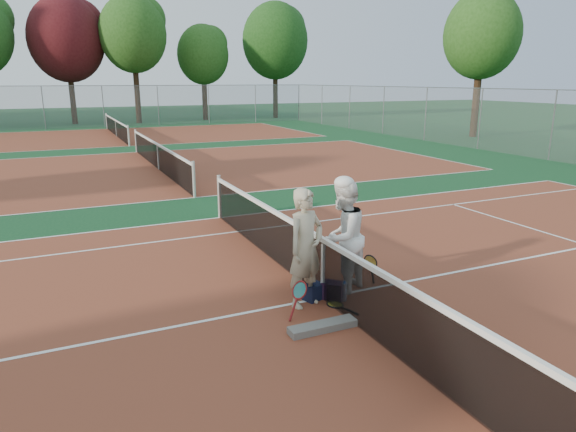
{
  "coord_description": "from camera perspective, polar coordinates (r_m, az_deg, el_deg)",
  "views": [
    {
      "loc": [
        -3.68,
        -6.71,
        3.4
      ],
      "look_at": [
        0.0,
        1.33,
        1.05
      ],
      "focal_mm": 32.0,
      "sensor_mm": 36.0,
      "label": 1
    }
  ],
  "objects": [
    {
      "name": "racket_spare",
      "position": [
        8.13,
        5.25,
        -9.78
      ],
      "size": [
        0.44,
        0.65,
        0.03
      ],
      "primitive_type": null,
      "rotation": [
        0.0,
        0.0,
        1.88
      ],
      "color": "black",
      "rests_on": "ground"
    },
    {
      "name": "net_cover_canvas",
      "position": [
        7.37,
        3.88,
        -12.17
      ],
      "size": [
        1.01,
        0.24,
        0.11
      ],
      "primitive_type": "cube",
      "rotation": [
        0.0,
        0.0,
        -0.0
      ],
      "color": "#605D57",
      "rests_on": "ground"
    },
    {
      "name": "sports_bag_navy",
      "position": [
        8.28,
        2.89,
        -8.42
      ],
      "size": [
        0.38,
        0.32,
        0.26
      ],
      "primitive_type": "cube",
      "rotation": [
        0.0,
        0.0,
        0.36
      ],
      "color": "black",
      "rests_on": "ground"
    },
    {
      "name": "water_bottle",
      "position": [
        8.25,
        6.25,
        -8.41
      ],
      "size": [
        0.09,
        0.09,
        0.3
      ],
      "primitive_type": "cylinder",
      "color": "silver",
      "rests_on": "ground"
    },
    {
      "name": "net_far_b",
      "position": [
        34.03,
        -18.57,
        9.26
      ],
      "size": [
        0.1,
        10.98,
        1.02
      ],
      "primitive_type": null,
      "color": "black",
      "rests_on": "ground"
    },
    {
      "name": "net_main",
      "position": [
        8.18,
        3.9,
        -5.84
      ],
      "size": [
        0.1,
        10.98,
        1.02
      ],
      "primitive_type": null,
      "color": "black",
      "rests_on": "ground"
    },
    {
      "name": "net_far_a",
      "position": [
        20.74,
        -14.24,
        6.42
      ],
      "size": [
        0.1,
        10.98,
        1.02
      ],
      "primitive_type": null,
      "color": "black",
      "rests_on": "ground"
    },
    {
      "name": "tree_back_maroon",
      "position": [
        44.97,
        -23.4,
        17.58
      ],
      "size": [
        5.65,
        5.65,
        9.69
      ],
      "color": "#382314",
      "rests_on": "ground"
    },
    {
      "name": "fence_back",
      "position": [
        40.92,
        -19.84,
        11.37
      ],
      "size": [
        32.0,
        0.06,
        3.0
      ],
      "primitive_type": null,
      "color": "slate",
      "rests_on": "ground"
    },
    {
      "name": "sports_bag_purple",
      "position": [
        8.33,
        4.99,
        -8.24
      ],
      "size": [
        0.41,
        0.4,
        0.28
      ],
      "primitive_type": "cube",
      "rotation": [
        0.0,
        0.0,
        -0.76
      ],
      "color": "black",
      "rests_on": "ground"
    },
    {
      "name": "tree_back_3",
      "position": [
        44.05,
        -16.86,
        18.75
      ],
      "size": [
        5.16,
        5.16,
        9.83
      ],
      "color": "#382314",
      "rests_on": "ground"
    },
    {
      "name": "court_far_b",
      "position": [
        34.08,
        -18.5,
        8.41
      ],
      "size": [
        23.77,
        10.97,
        0.01
      ],
      "primitive_type": "cube",
      "color": "brown",
      "rests_on": "ground"
    },
    {
      "name": "court_main",
      "position": [
        8.37,
        3.84,
        -9.08
      ],
      "size": [
        23.77,
        10.97,
        0.01
      ],
      "primitive_type": "cube",
      "color": "brown",
      "rests_on": "ground"
    },
    {
      "name": "tree_back_5",
      "position": [
        48.48,
        -1.44,
        18.86
      ],
      "size": [
        5.85,
        5.85,
        10.15
      ],
      "color": "#382314",
      "rests_on": "ground"
    },
    {
      "name": "player_a",
      "position": [
        7.82,
        1.98,
        -3.57
      ],
      "size": [
        0.78,
        0.64,
        1.85
      ],
      "primitive_type": "imported",
      "rotation": [
        0.0,
        0.0,
        0.34
      ],
      "color": "#B9AD8F",
      "rests_on": "ground"
    },
    {
      "name": "tree_right_1",
      "position": [
        34.05,
        20.75,
        18.26
      ],
      "size": [
        4.47,
        4.47,
        8.55
      ],
      "color": "#382314",
      "rests_on": "ground"
    },
    {
      "name": "ground",
      "position": [
        8.38,
        3.84,
        -9.1
      ],
      "size": [
        130.0,
        130.0,
        0.0
      ],
      "primitive_type": "plane",
      "color": "#103B1D",
      "rests_on": "ground"
    },
    {
      "name": "player_b",
      "position": [
        8.38,
        6.09,
        -2.31
      ],
      "size": [
        1.14,
        1.06,
        1.87
      ],
      "primitive_type": "imported",
      "rotation": [
        0.0,
        0.0,
        3.65
      ],
      "color": "white",
      "rests_on": "ground"
    },
    {
      "name": "racket_red",
      "position": [
        7.69,
        1.28,
        -9.22
      ],
      "size": [
        0.44,
        0.41,
        0.52
      ],
      "primitive_type": null,
      "rotation": [
        0.0,
        0.0,
        0.53
      ],
      "color": "maroon",
      "rests_on": "ground"
    },
    {
      "name": "racket_black_held",
      "position": [
        8.82,
        9.13,
        -6.0
      ],
      "size": [
        0.35,
        0.36,
        0.57
      ],
      "primitive_type": null,
      "rotation": [
        0.0,
        0.0,
        3.69
      ],
      "color": "black",
      "rests_on": "ground"
    },
    {
      "name": "court_far_a",
      "position": [
        20.82,
        -14.15,
        5.04
      ],
      "size": [
        23.77,
        10.97,
        0.01
      ],
      "primitive_type": "cube",
      "color": "brown",
      "rests_on": "ground"
    },
    {
      "name": "tree_back_4",
      "position": [
        46.48,
        -9.43,
        17.24
      ],
      "size": [
        4.37,
        4.37,
        8.0
      ],
      "color": "#382314",
      "rests_on": "ground"
    }
  ]
}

